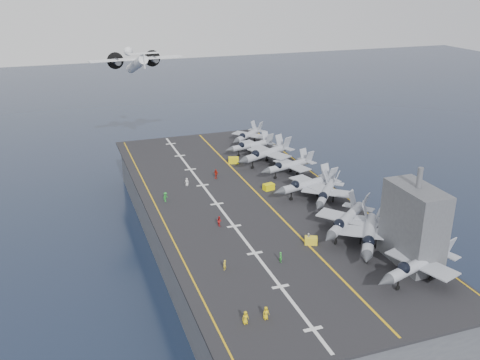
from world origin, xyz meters
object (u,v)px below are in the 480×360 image
object	(u,v)px
island_superstructure	(415,216)
transport_plane	(137,64)
tow_cart_a	(311,241)
fighter_jet_0	(418,263)

from	to	relation	value
island_superstructure	transport_plane	size ratio (longest dim) A/B	0.59
tow_cart_a	island_superstructure	bearing A→B (deg)	-40.90
island_superstructure	transport_plane	world-z (taller)	transport_plane
island_superstructure	transport_plane	distance (m)	87.90
island_superstructure	transport_plane	bearing A→B (deg)	107.48
fighter_jet_0	island_superstructure	bearing A→B (deg)	65.27
island_superstructure	transport_plane	xyz separation A→B (m)	(-26.20, 83.21, 10.78)
island_superstructure	fighter_jet_0	xyz separation A→B (m)	(-2.15, -4.66, -4.85)
island_superstructure	fighter_jet_0	distance (m)	7.06
island_superstructure	tow_cart_a	bearing A→B (deg)	139.10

